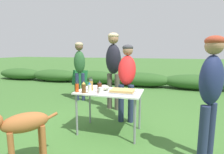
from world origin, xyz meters
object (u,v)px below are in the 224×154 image
at_px(mayo_bottle, 90,88).
at_px(hot_sauce_bottle, 77,87).
at_px(standing_person_in_navy_coat, 80,64).
at_px(folding_table, 109,95).
at_px(plate_stack, 94,87).
at_px(spice_jar, 91,85).
at_px(dog, 21,127).
at_px(paper_cup_stack, 101,91).
at_px(standing_person_in_olive_jacket, 127,74).
at_px(food_tray, 122,91).
at_px(standing_person_in_red_jacket, 211,86).
at_px(camp_chair_green_behind_table, 82,81).
at_px(bbq_sauce_bottle, 100,87).
at_px(standing_person_in_dark_puffer, 113,62).
at_px(beer_bottle, 84,87).
at_px(mixing_bowl, 104,88).

height_order(mayo_bottle, hot_sauce_bottle, same).
distance_m(mayo_bottle, standing_person_in_navy_coat, 2.22).
relative_size(folding_table, mayo_bottle, 6.02).
xyz_separation_m(mayo_bottle, standing_person_in_navy_coat, (-1.15, 1.88, 0.23)).
bearing_deg(plate_stack, spice_jar, -87.32).
bearing_deg(dog, paper_cup_stack, -83.91).
bearing_deg(spice_jar, paper_cup_stack, -34.93).
height_order(paper_cup_stack, standing_person_in_olive_jacket, standing_person_in_olive_jacket).
distance_m(spice_jar, dog, 1.25).
xyz_separation_m(mayo_bottle, hot_sauce_bottle, (-0.23, 0.01, 0.00)).
bearing_deg(food_tray, hot_sauce_bottle, -167.20).
relative_size(mayo_bottle, dog, 0.25).
distance_m(plate_stack, spice_jar, 0.17).
relative_size(standing_person_in_red_jacket, camp_chair_green_behind_table, 1.93).
bearing_deg(dog, camp_chair_green_behind_table, -35.32).
bearing_deg(camp_chair_green_behind_table, dog, -82.40).
distance_m(food_tray, paper_cup_stack, 0.35).
bearing_deg(standing_person_in_olive_jacket, bbq_sauce_bottle, -116.60).
bearing_deg(hot_sauce_bottle, folding_table, 24.36).
bearing_deg(folding_table, mayo_bottle, -138.83).
bearing_deg(standing_person_in_olive_jacket, standing_person_in_dark_puffer, 122.48).
distance_m(hot_sauce_bottle, bbq_sauce_bottle, 0.38).
xyz_separation_m(bbq_sauce_bottle, standing_person_in_navy_coat, (-1.28, 1.79, 0.22)).
distance_m(standing_person_in_olive_jacket, dog, 2.09).
xyz_separation_m(beer_bottle, dog, (-0.36, -0.96, -0.31)).
distance_m(food_tray, hot_sauce_bottle, 0.76).
xyz_separation_m(mayo_bottle, beer_bottle, (-0.10, -0.01, 0.00)).
distance_m(bbq_sauce_bottle, standing_person_in_red_jacket, 1.59).
distance_m(plate_stack, standing_person_in_red_jacket, 1.85).
height_order(food_tray, standing_person_in_red_jacket, standing_person_in_red_jacket).
bearing_deg(standing_person_in_dark_puffer, spice_jar, -79.24).
bearing_deg(mixing_bowl, plate_stack, 163.17).
bearing_deg(standing_person_in_navy_coat, bbq_sauce_bottle, -70.36).
relative_size(beer_bottle, dog, 0.25).
distance_m(hot_sauce_bottle, standing_person_in_red_jacket, 1.95).
xyz_separation_m(beer_bottle, standing_person_in_navy_coat, (-1.05, 1.89, 0.23)).
distance_m(plate_stack, standing_person_in_dark_puffer, 1.17).
bearing_deg(paper_cup_stack, beer_bottle, -177.85).
height_order(mayo_bottle, bbq_sauce_bottle, bbq_sauce_bottle).
bearing_deg(food_tray, standing_person_in_navy_coat, 133.97).
bearing_deg(standing_person_in_olive_jacket, standing_person_in_navy_coat, 141.06).
relative_size(food_tray, camp_chair_green_behind_table, 0.51).
bearing_deg(dog, standing_person_in_olive_jacket, -75.70).
bearing_deg(standing_person_in_red_jacket, standing_person_in_dark_puffer, -98.84).
xyz_separation_m(folding_table, bbq_sauce_bottle, (-0.12, -0.14, 0.17)).
relative_size(food_tray, mayo_bottle, 2.34).
bearing_deg(paper_cup_stack, standing_person_in_navy_coat, 125.44).
bearing_deg(camp_chair_green_behind_table, standing_person_in_red_jacket, -46.74).
bearing_deg(standing_person_in_dark_puffer, standing_person_in_navy_coat, 170.21).
xyz_separation_m(folding_table, food_tray, (0.24, -0.06, 0.10)).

